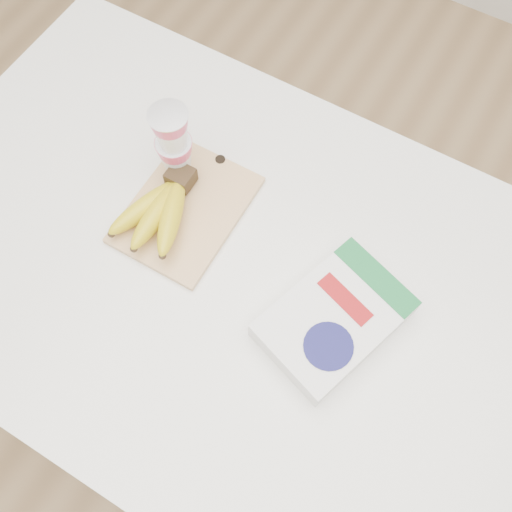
{
  "coord_description": "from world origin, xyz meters",
  "views": [
    {
      "loc": [
        0.27,
        -0.33,
        1.91
      ],
      "look_at": [
        0.06,
        0.03,
        1.0
      ],
      "focal_mm": 40.0,
      "sensor_mm": 36.0,
      "label": 1
    }
  ],
  "objects_px": {
    "table": "(232,337)",
    "yogurt_stack": "(173,141)",
    "cutting_board": "(186,210)",
    "bananas": "(160,209)",
    "cereal_box": "(334,319)"
  },
  "relations": [
    {
      "from": "cutting_board",
      "to": "bananas",
      "type": "relative_size",
      "value": 1.35
    },
    {
      "from": "bananas",
      "to": "cutting_board",
      "type": "bearing_deg",
      "value": 50.18
    },
    {
      "from": "table",
      "to": "yogurt_stack",
      "type": "distance_m",
      "value": 0.62
    },
    {
      "from": "bananas",
      "to": "yogurt_stack",
      "type": "bearing_deg",
      "value": 106.07
    },
    {
      "from": "cutting_board",
      "to": "bananas",
      "type": "bearing_deg",
      "value": -130.51
    },
    {
      "from": "table",
      "to": "yogurt_stack",
      "type": "height_order",
      "value": "yogurt_stack"
    },
    {
      "from": "bananas",
      "to": "cereal_box",
      "type": "distance_m",
      "value": 0.37
    },
    {
      "from": "cutting_board",
      "to": "bananas",
      "type": "distance_m",
      "value": 0.06
    },
    {
      "from": "yogurt_stack",
      "to": "cereal_box",
      "type": "xyz_separation_m",
      "value": [
        0.4,
        -0.12,
        -0.08
      ]
    },
    {
      "from": "cutting_board",
      "to": "cereal_box",
      "type": "distance_m",
      "value": 0.35
    },
    {
      "from": "yogurt_stack",
      "to": "table",
      "type": "bearing_deg",
      "value": -35.73
    },
    {
      "from": "cutting_board",
      "to": "cereal_box",
      "type": "height_order",
      "value": "cereal_box"
    },
    {
      "from": "table",
      "to": "yogurt_stack",
      "type": "bearing_deg",
      "value": 144.27
    },
    {
      "from": "cereal_box",
      "to": "cutting_board",
      "type": "bearing_deg",
      "value": -171.94
    },
    {
      "from": "bananas",
      "to": "cereal_box",
      "type": "bearing_deg",
      "value": -3.49
    }
  ]
}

